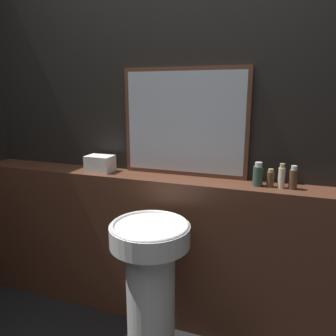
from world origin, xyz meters
name	(u,v)px	position (x,y,z in m)	size (l,w,h in m)	color
wall_back	(171,131)	(0.00, 1.46, 1.25)	(8.00, 0.06, 2.50)	black
vanity_counter	(164,249)	(0.00, 1.32, 0.49)	(2.72, 0.23, 0.98)	#512D1E
pedestal_sink	(151,283)	(0.07, 0.92, 0.49)	(0.42, 0.42, 0.84)	white
mirror	(184,123)	(0.10, 1.42, 1.31)	(0.79, 0.03, 0.67)	#563323
towel_stack	(100,164)	(-0.45, 1.32, 1.03)	(0.17, 0.13, 0.11)	white
shampoo_bottle	(258,175)	(0.57, 1.32, 1.04)	(0.06, 0.06, 0.14)	#2D4C3D
conditioner_bottle	(270,179)	(0.63, 1.32, 1.02)	(0.04, 0.04, 0.10)	#4C3823
lotion_bottle	(282,177)	(0.69, 1.32, 1.04)	(0.04, 0.04, 0.14)	beige
body_wash_bottle	(293,178)	(0.75, 1.32, 1.04)	(0.04, 0.04, 0.13)	#4C3823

